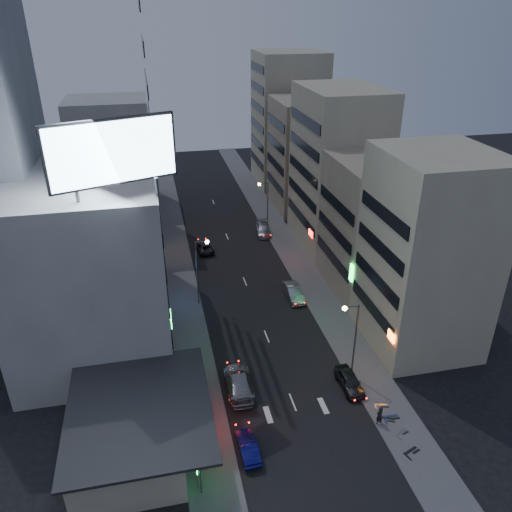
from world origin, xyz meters
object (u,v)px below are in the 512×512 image
object	(u,v)px
road_car_silver	(239,382)
scooter_silver_b	(388,399)
parked_car_right_far	(263,229)
parked_car_right_near	(350,381)
scooter_black_b	(396,414)
parked_car_right_mid	(294,292)
person	(380,415)
road_car_blue	(248,447)
scooter_black_a	(416,440)
parked_car_left	(204,247)
scooter_silver_a	(406,424)
scooter_blue	(398,409)

from	to	relation	value
road_car_silver	scooter_silver_b	xyz separation A→B (m)	(12.47, -4.75, -0.19)
parked_car_right_far	road_car_silver	xyz separation A→B (m)	(-9.99, -33.26, 0.11)
parked_car_right_near	scooter_black_b	size ratio (longest dim) A/B	2.35
parked_car_right_mid	person	size ratio (longest dim) A/B	2.52
parked_car_right_far	road_car_silver	size ratio (longest dim) A/B	0.87
road_car_blue	scooter_black_a	world-z (taller)	scooter_black_a
parked_car_right_far	scooter_silver_b	distance (m)	38.09
parked_car_right_far	scooter_black_a	size ratio (longest dim) A/B	2.50
person	scooter_black_b	world-z (taller)	person
parked_car_left	scooter_black_b	distance (m)	37.60
parked_car_left	scooter_silver_a	size ratio (longest dim) A/B	2.64
parked_car_left	scooter_black_a	world-z (taller)	scooter_black_a
scooter_silver_a	scooter_blue	distance (m)	1.64
parked_car_left	parked_car_right_far	world-z (taller)	parked_car_right_far
road_car_silver	person	world-z (taller)	person
scooter_black_b	parked_car_right_mid	bearing A→B (deg)	31.51
parked_car_right_mid	person	xyz separation A→B (m)	(1.36, -20.95, 0.28)
scooter_black_b	scooter_silver_b	distance (m)	1.71
road_car_silver	road_car_blue	bearing A→B (deg)	87.88
person	scooter_black_b	distance (m)	1.65
road_car_blue	scooter_black_b	size ratio (longest dim) A/B	2.12
parked_car_right_near	person	bearing A→B (deg)	-82.93
road_car_silver	scooter_silver_b	bearing A→B (deg)	161.87
parked_car_right_mid	road_car_blue	world-z (taller)	parked_car_right_mid
person	scooter_black_a	bearing A→B (deg)	105.99
road_car_blue	scooter_black_b	distance (m)	12.92
road_car_blue	person	bearing A→B (deg)	-179.00
parked_car_right_near	person	xyz separation A→B (m)	(0.70, -4.81, 0.31)
person	scooter_silver_b	distance (m)	2.65
parked_car_right_near	road_car_silver	size ratio (longest dim) A/B	0.73
parked_car_right_mid	scooter_blue	size ratio (longest dim) A/B	2.25
road_car_silver	scooter_black_a	size ratio (longest dim) A/B	2.87
road_car_blue	parked_car_right_near	bearing A→B (deg)	-154.96
scooter_black_a	road_car_silver	bearing A→B (deg)	31.67
parked_car_right_near	parked_car_right_far	distance (m)	35.12
parked_car_right_far	road_car_blue	world-z (taller)	parked_car_right_far
scooter_silver_a	parked_car_left	bearing A→B (deg)	0.03
parked_car_right_near	scooter_black_b	bearing A→B (deg)	-64.60
scooter_silver_a	scooter_black_b	size ratio (longest dim) A/B	0.95
parked_car_right_far	scooter_blue	world-z (taller)	parked_car_right_far
parked_car_left	parked_car_right_far	bearing A→B (deg)	-164.01
parked_car_right_near	road_car_silver	world-z (taller)	road_car_silver
scooter_silver_a	parked_car_right_far	bearing A→B (deg)	-14.63
parked_car_right_mid	scooter_black_a	world-z (taller)	parked_car_right_mid
parked_car_right_far	road_car_silver	world-z (taller)	road_car_silver
road_car_blue	scooter_silver_a	distance (m)	13.21
parked_car_right_near	person	distance (m)	4.87
scooter_silver_b	road_car_blue	bearing A→B (deg)	115.45
parked_car_right_mid	scooter_black_b	distance (m)	20.94
scooter_black_a	scooter_black_b	world-z (taller)	scooter_black_a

